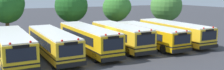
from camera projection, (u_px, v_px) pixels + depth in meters
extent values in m
plane|color=#38383D|center=(105.00, 50.00, 27.27)|extent=(160.00, 160.00, 0.00)
cube|color=yellow|center=(13.00, 46.00, 22.74)|extent=(2.75, 10.94, 2.12)
cube|color=white|center=(12.00, 34.00, 22.56)|extent=(2.69, 10.72, 0.12)
cube|color=black|center=(22.00, 55.00, 17.92)|extent=(2.08, 0.10, 1.02)
cube|color=black|center=(27.00, 40.00, 23.54)|extent=(0.20, 8.49, 0.76)
cube|color=black|center=(13.00, 50.00, 22.81)|extent=(2.77, 11.05, 0.10)
sphere|color=red|center=(31.00, 42.00, 18.25)|extent=(0.18, 0.18, 0.18)
sphere|color=red|center=(10.00, 44.00, 17.60)|extent=(0.18, 0.18, 0.18)
cube|color=black|center=(21.00, 47.00, 17.81)|extent=(1.14, 0.10, 0.24)
cylinder|color=black|center=(35.00, 65.00, 19.89)|extent=(0.30, 1.01, 1.00)
cylinder|color=black|center=(4.00, 69.00, 18.85)|extent=(0.30, 1.01, 1.00)
cylinder|color=black|center=(20.00, 47.00, 26.59)|extent=(0.30, 1.01, 1.00)
cube|color=yellow|center=(53.00, 43.00, 24.50)|extent=(2.72, 11.06, 2.00)
cube|color=white|center=(52.00, 32.00, 24.32)|extent=(2.67, 10.84, 0.12)
cube|color=black|center=(72.00, 65.00, 19.81)|extent=(2.48, 0.23, 0.36)
cube|color=black|center=(71.00, 50.00, 19.65)|extent=(1.99, 0.11, 0.96)
cube|color=black|center=(64.00, 38.00, 25.29)|extent=(0.27, 8.57, 0.72)
cube|color=black|center=(39.00, 40.00, 24.13)|extent=(0.27, 8.57, 0.72)
cube|color=black|center=(53.00, 47.00, 24.57)|extent=(2.75, 11.17, 0.10)
sphere|color=red|center=(78.00, 39.00, 19.98)|extent=(0.18, 0.18, 0.18)
sphere|color=red|center=(62.00, 41.00, 19.36)|extent=(0.18, 0.18, 0.18)
cube|color=black|center=(71.00, 44.00, 19.56)|extent=(1.09, 0.11, 0.24)
cylinder|color=black|center=(78.00, 59.00, 21.59)|extent=(0.31, 1.01, 1.00)
cylinder|color=black|center=(53.00, 63.00, 20.58)|extent=(0.31, 1.01, 1.00)
cylinder|color=black|center=(53.00, 43.00, 28.35)|extent=(0.31, 1.01, 1.00)
cylinder|color=black|center=(34.00, 45.00, 27.35)|extent=(0.31, 1.01, 1.00)
cube|color=yellow|center=(88.00, 38.00, 26.38)|extent=(2.68, 11.37, 2.16)
cube|color=white|center=(87.00, 28.00, 26.19)|extent=(2.63, 11.15, 0.12)
cube|color=black|center=(114.00, 59.00, 21.56)|extent=(2.42, 0.23, 0.36)
cube|color=black|center=(114.00, 44.00, 21.39)|extent=(1.94, 0.11, 1.04)
cube|color=black|center=(97.00, 34.00, 27.15)|extent=(0.28, 8.82, 0.78)
cube|color=black|center=(76.00, 36.00, 26.02)|extent=(0.28, 8.82, 0.78)
cube|color=black|center=(88.00, 42.00, 26.45)|extent=(2.71, 11.49, 0.10)
sphere|color=red|center=(119.00, 34.00, 21.70)|extent=(0.18, 0.18, 0.18)
sphere|color=red|center=(106.00, 35.00, 21.09)|extent=(0.18, 0.18, 0.18)
cube|color=black|center=(114.00, 37.00, 21.28)|extent=(1.07, 0.11, 0.24)
cylinder|color=black|center=(116.00, 54.00, 23.33)|extent=(0.31, 1.01, 1.00)
cylinder|color=black|center=(96.00, 57.00, 22.35)|extent=(0.31, 1.01, 1.00)
cylinder|color=black|center=(83.00, 40.00, 30.37)|extent=(0.31, 1.01, 1.00)
cylinder|color=black|center=(67.00, 42.00, 29.39)|extent=(0.31, 1.01, 1.00)
cube|color=yellow|center=(120.00, 36.00, 27.95)|extent=(2.61, 9.95, 2.15)
cube|color=white|center=(120.00, 26.00, 27.76)|extent=(2.56, 9.75, 0.12)
cube|color=black|center=(146.00, 53.00, 23.69)|extent=(2.55, 0.19, 0.36)
cube|color=black|center=(146.00, 40.00, 23.52)|extent=(2.05, 0.08, 1.03)
cube|color=black|center=(129.00, 32.00, 28.73)|extent=(0.13, 7.74, 0.77)
cube|color=black|center=(109.00, 33.00, 27.57)|extent=(0.13, 7.74, 0.77)
cube|color=black|center=(120.00, 40.00, 28.02)|extent=(2.64, 10.05, 0.10)
sphere|color=red|center=(151.00, 30.00, 23.84)|extent=(0.18, 0.18, 0.18)
sphere|color=red|center=(139.00, 31.00, 23.22)|extent=(0.18, 0.18, 0.18)
cube|color=black|center=(146.00, 33.00, 23.42)|extent=(1.13, 0.09, 0.24)
cylinder|color=black|center=(147.00, 49.00, 25.49)|extent=(0.29, 1.00, 1.00)
cylinder|color=black|center=(128.00, 51.00, 24.48)|extent=(0.29, 1.00, 1.00)
cylinder|color=black|center=(116.00, 39.00, 31.37)|extent=(0.29, 1.00, 1.00)
cylinder|color=black|center=(99.00, 40.00, 30.36)|extent=(0.29, 1.00, 1.00)
cube|color=#EAA80C|center=(149.00, 35.00, 29.35)|extent=(2.76, 10.83, 1.91)
cube|color=white|center=(150.00, 26.00, 29.18)|extent=(2.71, 10.61, 0.12)
cube|color=black|center=(182.00, 50.00, 24.74)|extent=(2.57, 0.22, 0.36)
cube|color=black|center=(182.00, 39.00, 24.60)|extent=(2.06, 0.11, 0.92)
cube|color=black|center=(156.00, 31.00, 30.16)|extent=(0.23, 8.40, 0.69)
cube|color=black|center=(139.00, 33.00, 28.97)|extent=(0.23, 8.40, 0.69)
cube|color=black|center=(149.00, 38.00, 29.42)|extent=(2.79, 10.93, 0.10)
sphere|color=red|center=(187.00, 31.00, 24.94)|extent=(0.18, 0.18, 0.18)
sphere|color=red|center=(176.00, 32.00, 24.29)|extent=(0.18, 0.18, 0.18)
cube|color=black|center=(183.00, 34.00, 24.50)|extent=(1.13, 0.11, 0.24)
cylinder|color=black|center=(180.00, 47.00, 26.54)|extent=(0.30, 1.01, 1.00)
cylinder|color=black|center=(164.00, 49.00, 25.50)|extent=(0.30, 1.01, 1.00)
cylinder|color=black|center=(140.00, 36.00, 33.12)|extent=(0.30, 1.01, 1.00)
cylinder|color=black|center=(125.00, 38.00, 32.08)|extent=(0.30, 1.01, 1.00)
cube|color=yellow|center=(173.00, 32.00, 31.28)|extent=(2.56, 11.26, 2.03)
cube|color=white|center=(174.00, 23.00, 31.11)|extent=(2.51, 11.03, 0.12)
cube|color=black|center=(209.00, 47.00, 26.42)|extent=(2.60, 0.16, 0.36)
cube|color=black|center=(209.00, 36.00, 26.26)|extent=(2.09, 0.06, 0.97)
cube|color=black|center=(180.00, 28.00, 32.07)|extent=(0.05, 8.78, 0.73)
cube|color=black|center=(164.00, 29.00, 30.92)|extent=(0.05, 8.78, 0.73)
cube|color=black|center=(173.00, 35.00, 31.35)|extent=(2.59, 11.37, 0.10)
sphere|color=red|center=(213.00, 27.00, 26.59)|extent=(0.18, 0.18, 0.18)
sphere|color=red|center=(204.00, 28.00, 25.96)|extent=(0.18, 0.18, 0.18)
cube|color=black|center=(210.00, 30.00, 26.16)|extent=(1.15, 0.08, 0.24)
cylinder|color=black|center=(206.00, 44.00, 28.22)|extent=(0.28, 1.00, 1.00)
cylinder|color=black|center=(191.00, 46.00, 27.21)|extent=(0.28, 1.00, 1.00)
cylinder|color=black|center=(161.00, 33.00, 35.30)|extent=(0.28, 1.00, 1.00)
cylinder|color=black|center=(148.00, 35.00, 34.29)|extent=(0.28, 1.00, 1.00)
cylinder|color=#4C3823|center=(8.00, 31.00, 30.84)|extent=(0.45, 0.45, 3.00)
sphere|color=#1E561E|center=(6.00, 6.00, 30.33)|extent=(4.20, 4.20, 4.20)
sphere|color=#1E561E|center=(11.00, 3.00, 30.25)|extent=(3.23, 3.23, 3.23)
cylinder|color=#4C3823|center=(72.00, 28.00, 34.88)|extent=(0.35, 0.35, 2.70)
sphere|color=#1E561E|center=(71.00, 6.00, 34.37)|extent=(4.53, 4.53, 4.53)
sphere|color=#1E561E|center=(73.00, 7.00, 34.32)|extent=(2.74, 2.74, 2.74)
cylinder|color=#4C3823|center=(116.00, 26.00, 37.91)|extent=(0.33, 0.33, 2.40)
sphere|color=#387A2D|center=(116.00, 8.00, 37.46)|extent=(4.10, 4.10, 4.10)
sphere|color=#387A2D|center=(121.00, 7.00, 37.71)|extent=(3.13, 3.13, 3.13)
cylinder|color=#4C3823|center=(166.00, 24.00, 41.89)|extent=(0.44, 0.44, 2.07)
sphere|color=#478438|center=(166.00, 6.00, 41.39)|extent=(5.19, 5.19, 5.19)
sphere|color=#478438|center=(164.00, 7.00, 41.30)|extent=(3.95, 3.95, 3.95)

